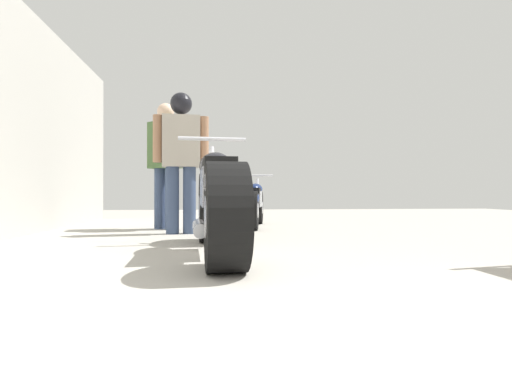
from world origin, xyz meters
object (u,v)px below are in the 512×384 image
object	(u,v)px
motorcycle_black_naked	(254,204)
mechanic_with_helmet	(181,149)
mechanic_in_blue	(166,158)
motorcycle_maroon_cruiser	(217,201)

from	to	relation	value
motorcycle_black_naked	mechanic_with_helmet	world-z (taller)	mechanic_with_helmet
mechanic_in_blue	mechanic_with_helmet	world-z (taller)	mechanic_in_blue
motorcycle_maroon_cruiser	mechanic_with_helmet	bearing A→B (deg)	104.36
mechanic_in_blue	motorcycle_black_naked	bearing A→B (deg)	11.58
motorcycle_maroon_cruiser	mechanic_in_blue	world-z (taller)	mechanic_in_blue
motorcycle_maroon_cruiser	mechanic_in_blue	size ratio (longest dim) A/B	1.29
motorcycle_black_naked	mechanic_in_blue	size ratio (longest dim) A/B	0.99
mechanic_in_blue	mechanic_with_helmet	distance (m)	0.73
motorcycle_black_naked	mechanic_in_blue	xyz separation A→B (m)	(-1.28, -0.26, 0.66)
motorcycle_black_naked	mechanic_in_blue	distance (m)	1.47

